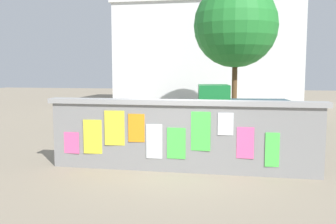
# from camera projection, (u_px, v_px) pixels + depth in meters

# --- Properties ---
(ground) EXTENTS (60.00, 60.00, 0.00)m
(ground) POSITION_uv_depth(u_px,v_px,m) (208.00, 124.00, 16.98)
(ground) COLOR gray
(poster_wall) EXTENTS (6.69, 0.42, 1.74)m
(poster_wall) POSITION_uv_depth(u_px,v_px,m) (181.00, 135.00, 9.07)
(poster_wall) COLOR gray
(poster_wall) RESTS_ON ground
(auto_rickshaw_truck) EXTENTS (3.77, 1.96, 1.85)m
(auto_rickshaw_truck) POSITION_uv_depth(u_px,v_px,m) (238.00, 109.00, 15.12)
(auto_rickshaw_truck) COLOR black
(auto_rickshaw_truck) RESTS_ON ground
(motorcycle) EXTENTS (1.90, 0.56, 0.87)m
(motorcycle) POSITION_uv_depth(u_px,v_px,m) (160.00, 124.00, 13.87)
(motorcycle) COLOR black
(motorcycle) RESTS_ON ground
(bicycle_near) EXTENTS (1.71, 0.44, 0.95)m
(bicycle_near) POSITION_uv_depth(u_px,v_px,m) (134.00, 135.00, 12.19)
(bicycle_near) COLOR black
(bicycle_near) RESTS_ON ground
(bicycle_far) EXTENTS (1.66, 0.60, 0.95)m
(bicycle_far) POSITION_uv_depth(u_px,v_px,m) (284.00, 142.00, 10.94)
(bicycle_far) COLOR black
(bicycle_far) RESTS_ON ground
(person_walking) EXTENTS (0.39, 0.39, 1.62)m
(person_walking) POSITION_uv_depth(u_px,v_px,m) (212.00, 122.00, 10.57)
(person_walking) COLOR #3F994C
(person_walking) RESTS_ON ground
(tree_roadside) EXTENTS (4.13, 4.13, 6.68)m
(tree_roadside) POSITION_uv_depth(u_px,v_px,m) (236.00, 25.00, 18.51)
(tree_roadside) COLOR brown
(tree_roadside) RESTS_ON ground
(building_background) EXTENTS (12.85, 4.86, 7.40)m
(building_background) POSITION_uv_depth(u_px,v_px,m) (207.00, 51.00, 26.63)
(building_background) COLOR silver
(building_background) RESTS_ON ground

